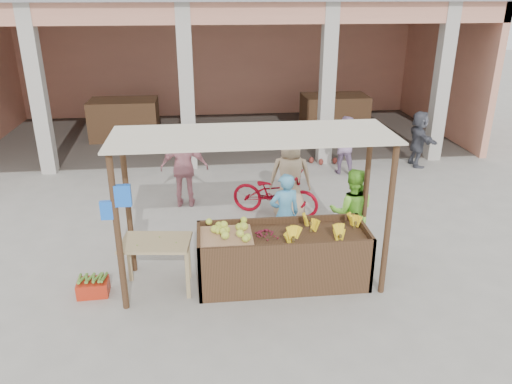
{
  "coord_description": "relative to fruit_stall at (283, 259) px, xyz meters",
  "views": [
    {
      "loc": [
        -0.64,
        -6.66,
        4.27
      ],
      "look_at": [
        0.22,
        1.2,
        1.04
      ],
      "focal_mm": 35.0,
      "sensor_mm": 36.0,
      "label": 1
    }
  ],
  "objects": [
    {
      "name": "ground",
      "position": [
        -0.5,
        0.0,
        -0.4
      ],
      "size": [
        60.0,
        60.0,
        0.0
      ],
      "primitive_type": "plane",
      "color": "gray",
      "rests_on": "ground"
    },
    {
      "name": "shopper_f",
      "position": [
        2.29,
        4.79,
        0.39
      ],
      "size": [
        0.89,
        0.75,
        1.58
      ],
      "primitive_type": "imported",
      "rotation": [
        0.0,
        0.0,
        2.65
      ],
      "color": "gray",
      "rests_on": "ground"
    },
    {
      "name": "berry_heap",
      "position": [
        -0.26,
        -0.01,
        0.46
      ],
      "size": [
        0.4,
        0.33,
        0.13
      ],
      "primitive_type": "ellipsoid",
      "color": "maroon",
      "rests_on": "fruit_stall"
    },
    {
      "name": "plantain_bundle",
      "position": [
        -2.88,
        -0.05,
        -0.13
      ],
      "size": [
        0.34,
        0.24,
        0.07
      ],
      "primitive_type": null,
      "color": "#588631",
      "rests_on": "red_crate"
    },
    {
      "name": "produce_sacks",
      "position": [
        1.98,
        5.56,
        -0.07
      ],
      "size": [
        1.09,
        0.81,
        0.66
      ],
      "color": "maroon",
      "rests_on": "ground"
    },
    {
      "name": "motorcycle",
      "position": [
        0.25,
        2.51,
        0.09
      ],
      "size": [
        1.34,
        1.97,
        0.97
      ],
      "primitive_type": "imported",
      "rotation": [
        0.0,
        0.0,
        1.15
      ],
      "color": "maroon",
      "rests_on": "ground"
    },
    {
      "name": "vendor_blue",
      "position": [
        0.17,
        0.92,
        0.38
      ],
      "size": [
        0.65,
        0.52,
        1.56
      ],
      "primitive_type": "imported",
      "rotation": [
        0.0,
        0.0,
        3.31
      ],
      "color": "#51A3D3",
      "rests_on": "ground"
    },
    {
      "name": "market_building",
      "position": [
        -0.45,
        8.93,
        2.3
      ],
      "size": [
        14.4,
        6.4,
        4.2
      ],
      "color": "tan",
      "rests_on": "ground"
    },
    {
      "name": "vendor_green",
      "position": [
        1.29,
        0.78,
        0.42
      ],
      "size": [
        0.86,
        0.6,
        1.64
      ],
      "primitive_type": "imported",
      "rotation": [
        0.0,
        0.0,
        2.94
      ],
      "color": "#7BD839",
      "rests_on": "ground"
    },
    {
      "name": "red_crate",
      "position": [
        -2.88,
        -0.05,
        -0.28
      ],
      "size": [
        0.47,
        0.34,
        0.24
      ],
      "primitive_type": "cube",
      "rotation": [
        0.0,
        0.0,
        0.04
      ],
      "color": "#AF2712",
      "rests_on": "ground"
    },
    {
      "name": "shopper_d",
      "position": [
        4.33,
        5.12,
        0.36
      ],
      "size": [
        0.58,
        1.4,
        1.52
      ],
      "primitive_type": "imported",
      "rotation": [
        0.0,
        0.0,
        1.57
      ],
      "color": "#484A55",
      "rests_on": "ground"
    },
    {
      "name": "fruit_stall",
      "position": [
        0.0,
        0.0,
        0.0
      ],
      "size": [
        2.6,
        0.95,
        0.8
      ],
      "primitive_type": "cube",
      "color": "#4C301E",
      "rests_on": "ground"
    },
    {
      "name": "banana_heap",
      "position": [
        0.59,
        -0.04,
        0.51
      ],
      "size": [
        1.2,
        0.66,
        0.22
      ],
      "primitive_type": null,
      "color": "yellow",
      "rests_on": "fruit_stall"
    },
    {
      "name": "papaya_pile",
      "position": [
        -1.91,
        -0.0,
        0.52
      ],
      "size": [
        0.72,
        0.41,
        0.2
      ],
      "primitive_type": null,
      "color": "#538D2E",
      "rests_on": "side_table"
    },
    {
      "name": "side_table",
      "position": [
        -1.91,
        -0.0,
        0.28
      ],
      "size": [
        1.08,
        0.78,
        0.82
      ],
      "rotation": [
        0.0,
        0.0,
        -0.11
      ],
      "color": "tan",
      "rests_on": "ground"
    },
    {
      "name": "shopper_c",
      "position": [
        0.52,
        2.38,
        0.55
      ],
      "size": [
        1.0,
        0.74,
        1.89
      ],
      "primitive_type": "imported",
      "rotation": [
        0.0,
        0.0,
        2.97
      ],
      "color": "tan",
      "rests_on": "ground"
    },
    {
      "name": "melon_tray",
      "position": [
        -0.86,
        0.0,
        0.5
      ],
      "size": [
        0.77,
        0.67,
        0.2
      ],
      "color": "#AB7D58",
      "rests_on": "fruit_stall"
    },
    {
      "name": "stall_awning",
      "position": [
        -0.51,
        0.06,
        1.58
      ],
      "size": [
        4.09,
        1.35,
        2.39
      ],
      "color": "#4C301E",
      "rests_on": "ground"
    },
    {
      "name": "shopper_b",
      "position": [
        -1.56,
        3.17,
        0.5
      ],
      "size": [
        1.09,
        0.64,
        1.8
      ],
      "primitive_type": "imported",
      "rotation": [
        0.0,
        0.0,
        3.07
      ],
      "color": "#C87E8A",
      "rests_on": "ground"
    }
  ]
}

